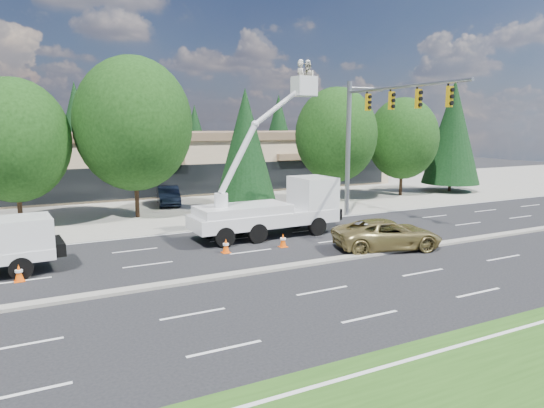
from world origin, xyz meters
TOP-DOWN VIEW (x-y plane):
  - ground at (0.00, 0.00)m, footprint 140.00×140.00m
  - concrete_apron at (0.00, 20.00)m, footprint 140.00×22.00m
  - road_median at (0.00, 0.00)m, footprint 120.00×0.55m
  - strip_mall at (0.00, 29.97)m, footprint 50.40×15.40m
  - tree_front_c at (-10.00, 15.00)m, footprint 6.44×6.44m
  - tree_front_d at (-3.00, 15.00)m, footprint 7.63×7.63m
  - tree_front_e at (5.00, 15.00)m, footprint 4.47×4.47m
  - tree_front_f at (13.00, 15.00)m, footprint 6.61×6.61m
  - tree_front_g at (20.00, 15.00)m, footprint 6.16×6.16m
  - tree_front_h at (26.00, 15.00)m, footprint 5.24×5.24m
  - tree_back_b at (-4.00, 42.00)m, footprint 5.60×5.60m
  - tree_back_c at (10.00, 42.00)m, footprint 4.44×4.44m
  - tree_back_d at (22.00, 42.00)m, footprint 5.25×5.25m
  - signal_mast at (10.03, 7.04)m, footprint 2.76×10.16m
  - bucket_truck at (2.87, 5.85)m, footprint 8.40×2.90m
  - traffic_cone_a at (-10.06, 3.21)m, footprint 0.40×0.40m
  - traffic_cone_b at (-1.16, 3.57)m, footprint 0.40×0.40m
  - traffic_cone_c at (1.85, 3.32)m, footprint 0.40×0.40m
  - traffic_cone_d at (8.18, 3.49)m, footprint 0.40×0.40m
  - minivan at (6.29, 0.60)m, footprint 5.84×3.81m
  - parked_car_east at (0.21, 19.05)m, footprint 2.37×4.71m

SIDE VIEW (x-z plane):
  - ground at x=0.00m, z-range 0.00..0.00m
  - concrete_apron at x=0.00m, z-range 0.00..0.01m
  - road_median at x=0.00m, z-range 0.00..0.12m
  - traffic_cone_a at x=-10.06m, z-range -0.01..0.69m
  - traffic_cone_b at x=-1.16m, z-range -0.01..0.69m
  - traffic_cone_c at x=1.85m, z-range -0.01..0.69m
  - traffic_cone_d at x=8.18m, z-range -0.01..0.69m
  - parked_car_east at x=0.21m, z-range 0.00..1.48m
  - minivan at x=6.29m, z-range 0.00..1.49m
  - bucket_truck at x=2.87m, z-range -2.79..6.89m
  - strip_mall at x=0.00m, z-range 0.08..5.58m
  - tree_back_c at x=10.00m, z-range 0.32..9.07m
  - tree_front_e at x=5.00m, z-range 0.32..9.13m
  - tree_front_g at x=20.00m, z-range 0.73..9.27m
  - tree_front_c at x=-10.00m, z-range 0.76..9.69m
  - tree_front_f at x=13.00m, z-range 0.78..9.96m
  - tree_front_h at x=26.00m, z-range 0.38..10.71m
  - tree_back_d at x=22.00m, z-range 0.38..10.72m
  - tree_back_b at x=-4.00m, z-range 0.40..11.44m
  - signal_mast at x=10.03m, z-range 1.56..10.56m
  - tree_front_d at x=-3.00m, z-range 0.90..11.50m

